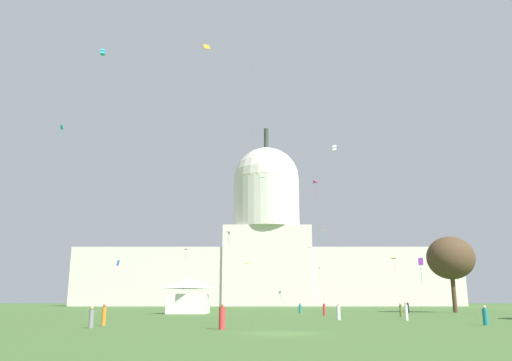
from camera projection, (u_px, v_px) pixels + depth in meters
The scene contains 29 objects.
ground_plane at pixel (281, 333), 29.91m from camera, with size 800.00×800.00×0.00m, color #42662D.
capitol_building at pixel (266, 251), 192.74m from camera, with size 141.95×25.67×69.37m.
event_tent at pixel (188, 296), 76.35m from camera, with size 6.25×6.61×5.30m.
tree_east_near at pixel (449, 258), 85.80m from camera, with size 11.28×10.79×12.57m.
person_orange_lawn_far_left at pixel (103, 315), 39.77m from camera, with size 0.43×0.43×1.67m.
person_red_lawn_far_right at pixel (221, 318), 34.28m from camera, with size 0.54×0.54×1.70m.
person_grey_near_tree_west at pixel (90, 318), 35.89m from camera, with size 0.40×0.40×1.48m.
person_teal_back_left at pixel (484, 316), 40.25m from camera, with size 0.46×0.46×1.53m.
person_teal_back_center at pixel (299, 309), 78.79m from camera, with size 0.60×0.60×1.53m.
person_white_mid_right at pixel (405, 312), 50.38m from camera, with size 0.47×0.47×1.74m.
person_denim_mid_left at pixel (323, 308), 83.20m from camera, with size 0.46×0.46×1.49m.
person_red_edge_west at pixel (323, 309), 65.60m from camera, with size 0.41×0.41×1.70m.
person_white_near_tent at pixel (337, 312), 51.15m from camera, with size 0.45×0.45×1.64m.
person_olive_front_left at pixel (400, 310), 60.61m from camera, with size 0.45×0.45×1.68m.
person_black_front_center at pixel (407, 308), 81.18m from camera, with size 0.42×0.42×1.74m.
kite_magenta_mid at pixel (312, 186), 93.85m from camera, with size 1.60×1.67×2.75m.
kite_red_low at pixel (184, 251), 140.15m from camera, with size 1.15×0.94×3.06m.
kite_orange_high at pixel (206, 47), 75.42m from camera, with size 1.15×0.88×0.96m.
kite_violet_low at pixel (419, 263), 93.94m from camera, with size 0.92×1.02×4.46m.
kite_yellow_mid at pixel (322, 233), 168.72m from camera, with size 1.32×1.22×3.69m.
kite_white_mid at pixel (333, 148), 100.12m from camera, with size 0.96×0.89×1.22m.
kite_pink_low at pixel (307, 250), 162.17m from camera, with size 1.45×1.68×2.54m.
kite_gold_low at pixel (394, 260), 115.76m from camera, with size 1.70×1.44×3.45m.
kite_cyan_high at pixel (102, 52), 118.33m from camera, with size 1.08×1.15×1.33m.
kite_lime_low at pixel (246, 265), 132.17m from camera, with size 1.41×0.84×0.24m.
kite_black_low at pixel (319, 269), 153.65m from camera, with size 1.18×1.29×3.46m.
kite_blue_low at pixel (117, 263), 115.25m from camera, with size 0.65×0.74×1.31m.
kite_turquoise_mid at pixel (61, 128), 77.49m from camera, with size 0.81×0.93×2.10m.
kite_green_high at pixel (262, 180), 174.90m from camera, with size 1.85×1.39×4.33m.
Camera 1 is at (-1.54, -31.19, 1.88)m, focal length 35.56 mm.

